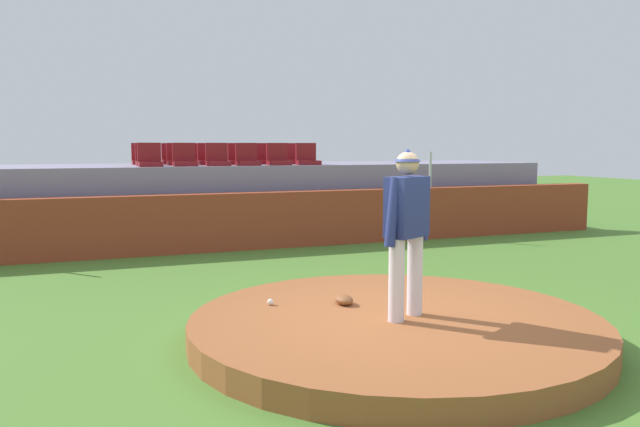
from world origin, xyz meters
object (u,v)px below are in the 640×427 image
Objects in this scene: stadium_chair_3 at (247,158)px; stadium_chair_9 at (239,158)px; stadium_chair_13 at (172,158)px; stadium_chair_4 at (278,158)px; stadium_chair_8 at (209,158)px; stadium_chair_6 at (147,158)px; stadium_chair_12 at (143,158)px; stadium_chair_15 at (231,157)px; stadium_chair_0 at (150,159)px; stadium_chair_10 at (266,158)px; stadium_chair_1 at (185,159)px; stadium_chair_2 at (217,159)px; stadium_chair_17 at (285,157)px; stadium_chair_11 at (296,157)px; stadium_chair_14 at (203,157)px; fielding_glove at (344,300)px; pitcher at (407,221)px; baseball at (270,302)px; stadium_chair_5 at (307,158)px; stadium_chair_16 at (257,157)px; stadium_chair_7 at (178,158)px.

stadium_chair_3 is 0.85m from stadium_chair_9.
stadium_chair_3 and stadium_chair_13 have the same top height.
stadium_chair_4 and stadium_chair_8 have the same top height.
stadium_chair_3 and stadium_chair_6 have the same top height.
stadium_chair_12 is 2.11m from stadium_chair_15.
stadium_chair_0 is at bearing 67.90° from stadium_chair_13.
stadium_chair_10 and stadium_chair_13 have the same top height.
stadium_chair_2 is (0.71, -0.03, 0.00)m from stadium_chair_1.
stadium_chair_8 is at bearing 179.63° from stadium_chair_6.
stadium_chair_1 and stadium_chair_4 have the same top height.
stadium_chair_2 is 2.72m from stadium_chair_17.
stadium_chair_11 and stadium_chair_14 have the same top height.
fielding_glove is at bearing 99.38° from stadium_chair_12.
stadium_chair_1 reaches higher than pitcher.
stadium_chair_14 is (0.81, 8.36, 1.54)m from baseball.
stadium_chair_16 is at bearing -66.70° from stadium_chair_5.
stadium_chair_10 is 1.00× the size of stadium_chair_11.
stadium_chair_13 is at bearing -112.10° from stadium_chair_0.
stadium_chair_7 is (-1.38, 0.86, 0.00)m from stadium_chair_3.
stadium_chair_5 is at bearing 141.00° from stadium_chair_14.
stadium_chair_12 is (-0.01, 0.84, 0.00)m from stadium_chair_6.
stadium_chair_0 is 1.00× the size of stadium_chair_9.
stadium_chair_13 is (0.71, 1.74, 0.00)m from stadium_chair_0.
stadium_chair_9 is 1.42m from stadium_chair_11.
stadium_chair_6 is 0.68m from stadium_chair_7.
stadium_chair_2 is 1.68m from stadium_chair_14.
stadium_chair_3 is at bearing 50.57° from stadium_chair_17.
pitcher is 9.63m from stadium_chair_17.
baseball is 7.73m from stadium_chair_8.
stadium_chair_4 and stadium_chair_11 have the same top height.
stadium_chair_3 is at bearing 77.56° from baseball.
stadium_chair_11 is 1.00× the size of stadium_chair_17.
stadium_chair_13 is (-2.09, 0.85, 0.00)m from stadium_chair_10.
stadium_chair_4 is at bearing 54.77° from pitcher.
stadium_chair_11 is at bearing 162.87° from stadium_chair_13.
stadium_chair_17 is (1.41, 0.89, 0.00)m from stadium_chair_9.
stadium_chair_10 is at bearing -147.17° from stadium_chair_2.
stadium_chair_10 is at bearing 90.42° from stadium_chair_16.
stadium_chair_12 and stadium_chair_17 have the same top height.
stadium_chair_0 and stadium_chair_9 have the same top height.
fielding_glove reaches higher than baseball.
stadium_chair_8 and stadium_chair_13 have the same top height.
stadium_chair_5 is 1.00× the size of stadium_chair_10.
stadium_chair_2 is at bearing 32.83° from stadium_chair_10.
stadium_chair_8 is (1.38, -0.01, 0.00)m from stadium_chair_6.
baseball is 7.82m from stadium_chair_9.
stadium_chair_8 and stadium_chair_16 have the same top height.
stadium_chair_7 is at bearing -88.95° from stadium_chair_1.
stadium_chair_4 is at bearing 91.39° from stadium_chair_10.
stadium_chair_6 is 1.00× the size of stadium_chair_11.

